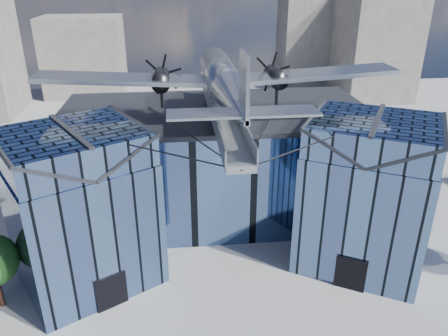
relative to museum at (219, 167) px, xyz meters
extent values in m
plane|color=gray|center=(0.00, -5.82, -5.54)|extent=(120.00, 120.00, 0.00)
cube|color=#486493|center=(0.00, 3.18, -0.79)|extent=(28.00, 14.00, 9.50)
cube|color=#26282D|center=(0.00, 3.18, 4.16)|extent=(28.00, 14.00, 0.40)
cube|color=#486493|center=(-10.50, -6.82, -0.79)|extent=(11.79, 11.43, 9.50)
cube|color=#486493|center=(-10.50, -6.82, 5.06)|extent=(11.56, 11.20, 2.20)
cube|color=#26282D|center=(-12.45, -7.94, 5.06)|extent=(7.98, 9.23, 2.40)
cube|color=#26282D|center=(-8.55, -5.69, 5.06)|extent=(7.98, 9.23, 2.40)
cube|color=#26282D|center=(-10.50, -6.82, 6.21)|extent=(4.30, 7.10, 0.18)
cube|color=black|center=(-8.48, -10.33, -4.24)|extent=(2.03, 1.32, 2.60)
cube|color=black|center=(-6.60, -4.57, -0.79)|extent=(0.34, 0.34, 9.50)
cube|color=#486493|center=(10.50, -6.82, -0.79)|extent=(11.79, 11.43, 9.50)
cube|color=#486493|center=(10.50, -6.82, 5.06)|extent=(11.56, 11.20, 2.20)
cube|color=#26282D|center=(8.55, -5.69, 5.06)|extent=(7.98, 9.23, 2.40)
cube|color=#26282D|center=(12.45, -7.94, 5.06)|extent=(7.98, 9.23, 2.40)
cube|color=#26282D|center=(10.50, -6.82, 6.21)|extent=(4.30, 7.10, 0.18)
cube|color=black|center=(8.48, -10.33, -4.24)|extent=(2.03, 1.32, 2.60)
cube|color=black|center=(6.60, -4.57, -0.79)|extent=(0.34, 0.34, 9.50)
cube|color=gray|center=(0.00, -2.32, 5.56)|extent=(1.80, 21.00, 0.50)
cube|color=gray|center=(-0.90, -2.32, 6.21)|extent=(0.08, 21.00, 1.10)
cube|color=gray|center=(0.90, -2.32, 6.21)|extent=(0.08, 21.00, 1.10)
cylinder|color=gray|center=(0.00, 7.18, 4.89)|extent=(0.44, 0.44, 1.35)
cylinder|color=gray|center=(0.00, 1.18, 4.89)|extent=(0.44, 0.44, 1.35)
cylinder|color=gray|center=(0.00, -2.82, 4.89)|extent=(0.44, 0.44, 1.35)
cylinder|color=gray|center=(0.00, -1.82, 6.51)|extent=(0.70, 0.70, 1.40)
cylinder|color=black|center=(-5.25, -9.82, 5.86)|extent=(10.55, 6.08, 0.69)
cylinder|color=black|center=(5.25, -9.82, 5.86)|extent=(10.55, 6.08, 0.69)
cylinder|color=black|center=(-3.00, -4.32, 5.01)|extent=(6.09, 17.04, 1.19)
cylinder|color=black|center=(3.00, -4.32, 5.01)|extent=(6.09, 17.04, 1.19)
cylinder|color=#A4AAB1|center=(0.00, -1.82, 8.46)|extent=(2.50, 11.00, 2.50)
sphere|color=#A4AAB1|center=(0.00, 3.68, 8.46)|extent=(2.50, 2.50, 2.50)
cube|color=black|center=(0.00, 2.68, 9.15)|extent=(1.60, 1.40, 0.50)
cone|color=#A4AAB1|center=(0.00, -10.82, 8.76)|extent=(2.50, 7.00, 2.50)
cube|color=#A4AAB1|center=(0.00, -13.12, 10.36)|extent=(0.18, 2.40, 3.40)
cube|color=#A4AAB1|center=(0.00, -13.02, 8.96)|extent=(8.00, 1.80, 0.14)
cube|color=#A4AAB1|center=(-7.00, -0.82, 8.16)|extent=(14.00, 3.20, 1.08)
cylinder|color=black|center=(-4.60, -0.22, 7.91)|extent=(1.44, 3.20, 1.44)
cone|color=black|center=(-4.60, 1.58, 7.91)|extent=(0.70, 0.70, 0.70)
cube|color=black|center=(-4.60, 1.73, 7.91)|extent=(1.05, 0.06, 3.33)
cube|color=black|center=(-4.60, 1.73, 7.91)|extent=(2.53, 0.06, 2.53)
cube|color=black|center=(-4.60, 1.73, 7.91)|extent=(3.33, 0.06, 1.05)
cylinder|color=black|center=(-4.60, -0.82, 6.69)|extent=(0.24, 0.24, 1.75)
cube|color=#A4AAB1|center=(7.00, -0.82, 8.16)|extent=(14.00, 3.20, 1.08)
cylinder|color=black|center=(4.60, -0.22, 7.91)|extent=(1.44, 3.20, 1.44)
cone|color=black|center=(4.60, 1.58, 7.91)|extent=(0.70, 0.70, 0.70)
cube|color=black|center=(4.60, 1.73, 7.91)|extent=(1.05, 0.06, 3.33)
cube|color=black|center=(4.60, 1.73, 7.91)|extent=(2.53, 0.06, 2.53)
cube|color=black|center=(4.60, 1.73, 7.91)|extent=(3.33, 0.06, 1.05)
cylinder|color=black|center=(4.60, -0.82, 6.69)|extent=(0.24, 0.24, 1.75)
cube|color=slate|center=(32.00, 42.18, 3.46)|extent=(12.00, 14.00, 18.00)
cube|color=slate|center=(-20.00, 49.18, 1.46)|extent=(14.00, 10.00, 14.00)
cube|color=slate|center=(22.00, 52.18, 7.46)|extent=(9.00, 9.00, 26.00)
camera|label=1|loc=(-3.42, -34.73, 15.69)|focal=35.00mm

